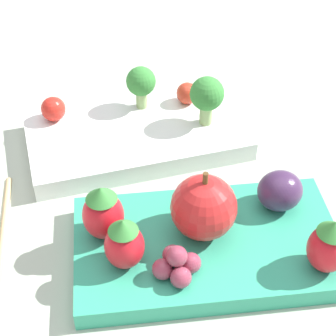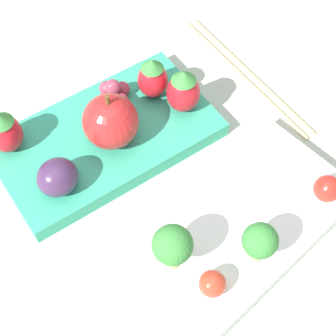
{
  "view_description": "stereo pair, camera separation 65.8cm",
  "coord_description": "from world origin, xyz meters",
  "px_view_note": "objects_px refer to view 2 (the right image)",
  "views": [
    {
      "loc": [
        -0.1,
        -0.37,
        0.37
      ],
      "look_at": [
        -0.0,
        -0.0,
        0.03
      ],
      "focal_mm": 60.0,
      "sensor_mm": 36.0,
      "label": 1
    },
    {
      "loc": [
        0.19,
        0.21,
        0.47
      ],
      "look_at": [
        -0.0,
        -0.0,
        0.03
      ],
      "focal_mm": 60.0,
      "sensor_mm": 36.0,
      "label": 2
    }
  ],
  "objects_px": {
    "bento_box_fruit": "(106,138)",
    "chopsticks_pair": "(247,74)",
    "strawberry_1": "(5,132)",
    "apple": "(110,121)",
    "plum": "(58,177)",
    "strawberry_2": "(183,91)",
    "cherry_tomato_0": "(327,189)",
    "bento_box_savoury": "(237,226)",
    "broccoli_floret_0": "(172,246)",
    "cherry_tomato_1": "(212,284)",
    "strawberry_0": "(153,78)",
    "broccoli_floret_1": "(258,243)",
    "grape_cluster": "(114,93)"
  },
  "relations": [
    {
      "from": "bento_box_fruit",
      "to": "chopsticks_pair",
      "type": "bearing_deg",
      "value": 168.62
    },
    {
      "from": "strawberry_1",
      "to": "apple",
      "type": "bearing_deg",
      "value": 142.59
    },
    {
      "from": "plum",
      "to": "bento_box_fruit",
      "type": "bearing_deg",
      "value": -163.71
    },
    {
      "from": "chopsticks_pair",
      "to": "strawberry_2",
      "type": "bearing_deg",
      "value": -3.76
    },
    {
      "from": "apple",
      "to": "plum",
      "type": "height_order",
      "value": "apple"
    },
    {
      "from": "cherry_tomato_0",
      "to": "plum",
      "type": "relative_size",
      "value": 0.64
    },
    {
      "from": "cherry_tomato_0",
      "to": "apple",
      "type": "distance_m",
      "value": 0.21
    },
    {
      "from": "bento_box_savoury",
      "to": "broccoli_floret_0",
      "type": "distance_m",
      "value": 0.08
    },
    {
      "from": "bento_box_savoury",
      "to": "strawberry_1",
      "type": "distance_m",
      "value": 0.24
    },
    {
      "from": "bento_box_fruit",
      "to": "cherry_tomato_1",
      "type": "distance_m",
      "value": 0.19
    },
    {
      "from": "apple",
      "to": "cherry_tomato_0",
      "type": "bearing_deg",
      "value": 118.32
    },
    {
      "from": "cherry_tomato_1",
      "to": "apple",
      "type": "bearing_deg",
      "value": -102.87
    },
    {
      "from": "cherry_tomato_0",
      "to": "strawberry_1",
      "type": "xyz_separation_m",
      "value": [
        0.18,
        -0.25,
        0.01
      ]
    },
    {
      "from": "bento_box_fruit",
      "to": "strawberry_0",
      "type": "relative_size",
      "value": 4.89
    },
    {
      "from": "bento_box_savoury",
      "to": "strawberry_2",
      "type": "bearing_deg",
      "value": -113.35
    },
    {
      "from": "broccoli_floret_0",
      "to": "apple",
      "type": "relative_size",
      "value": 0.82
    },
    {
      "from": "broccoli_floret_1",
      "to": "chopsticks_pair",
      "type": "distance_m",
      "value": 0.24
    },
    {
      "from": "bento_box_savoury",
      "to": "apple",
      "type": "distance_m",
      "value": 0.16
    },
    {
      "from": "strawberry_1",
      "to": "plum",
      "type": "relative_size",
      "value": 1.27
    },
    {
      "from": "broccoli_floret_0",
      "to": "strawberry_1",
      "type": "distance_m",
      "value": 0.2
    },
    {
      "from": "bento_box_savoury",
      "to": "strawberry_2",
      "type": "xyz_separation_m",
      "value": [
        -0.06,
        -0.13,
        0.03
      ]
    },
    {
      "from": "bento_box_fruit",
      "to": "cherry_tomato_0",
      "type": "height_order",
      "value": "cherry_tomato_0"
    },
    {
      "from": "strawberry_2",
      "to": "chopsticks_pair",
      "type": "height_order",
      "value": "strawberry_2"
    },
    {
      "from": "bento_box_fruit",
      "to": "strawberry_0",
      "type": "height_order",
      "value": "strawberry_0"
    },
    {
      "from": "strawberry_0",
      "to": "strawberry_2",
      "type": "xyz_separation_m",
      "value": [
        -0.01,
        0.03,
        0.0
      ]
    },
    {
      "from": "bento_box_fruit",
      "to": "apple",
      "type": "distance_m",
      "value": 0.04
    },
    {
      "from": "bento_box_fruit",
      "to": "strawberry_1",
      "type": "bearing_deg",
      "value": -32.81
    },
    {
      "from": "apple",
      "to": "strawberry_2",
      "type": "relative_size",
      "value": 1.23
    },
    {
      "from": "bento_box_savoury",
      "to": "broccoli_floret_1",
      "type": "distance_m",
      "value": 0.06
    },
    {
      "from": "broccoli_floret_0",
      "to": "broccoli_floret_1",
      "type": "bearing_deg",
      "value": 140.18
    },
    {
      "from": "strawberry_2",
      "to": "plum",
      "type": "relative_size",
      "value": 1.32
    },
    {
      "from": "grape_cluster",
      "to": "bento_box_fruit",
      "type": "bearing_deg",
      "value": 37.38
    },
    {
      "from": "plum",
      "to": "grape_cluster",
      "type": "relative_size",
      "value": 1.01
    },
    {
      "from": "apple",
      "to": "plum",
      "type": "bearing_deg",
      "value": 8.09
    },
    {
      "from": "broccoli_floret_0",
      "to": "cherry_tomato_0",
      "type": "height_order",
      "value": "broccoli_floret_0"
    },
    {
      "from": "strawberry_0",
      "to": "strawberry_2",
      "type": "distance_m",
      "value": 0.04
    },
    {
      "from": "bento_box_fruit",
      "to": "broccoli_floret_1",
      "type": "distance_m",
      "value": 0.2
    },
    {
      "from": "cherry_tomato_0",
      "to": "strawberry_0",
      "type": "xyz_separation_m",
      "value": [
        0.03,
        -0.2,
        0.01
      ]
    },
    {
      "from": "cherry_tomato_0",
      "to": "bento_box_savoury",
      "type": "bearing_deg",
      "value": -24.97
    },
    {
      "from": "grape_cluster",
      "to": "plum",
      "type": "bearing_deg",
      "value": 24.05
    },
    {
      "from": "strawberry_0",
      "to": "cherry_tomato_0",
      "type": "bearing_deg",
      "value": 98.69
    },
    {
      "from": "broccoli_floret_0",
      "to": "grape_cluster",
      "type": "bearing_deg",
      "value": -115.01
    },
    {
      "from": "apple",
      "to": "cherry_tomato_1",
      "type": "bearing_deg",
      "value": 77.13
    },
    {
      "from": "strawberry_1",
      "to": "chopsticks_pair",
      "type": "relative_size",
      "value": 0.24
    },
    {
      "from": "apple",
      "to": "strawberry_2",
      "type": "distance_m",
      "value": 0.08
    },
    {
      "from": "chopsticks_pair",
      "to": "plum",
      "type": "bearing_deg",
      "value": -3.33
    },
    {
      "from": "strawberry_1",
      "to": "plum",
      "type": "bearing_deg",
      "value": 96.03
    },
    {
      "from": "cherry_tomato_1",
      "to": "strawberry_0",
      "type": "height_order",
      "value": "strawberry_0"
    },
    {
      "from": "cherry_tomato_1",
      "to": "apple",
      "type": "distance_m",
      "value": 0.18
    },
    {
      "from": "broccoli_floret_1",
      "to": "strawberry_1",
      "type": "relative_size",
      "value": 0.94
    }
  ]
}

